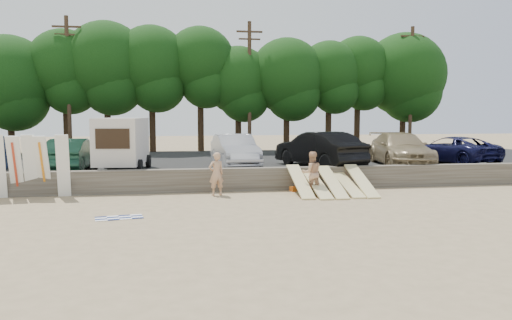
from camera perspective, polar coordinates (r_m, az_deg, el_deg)
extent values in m
plane|color=tan|center=(19.08, 0.70, -4.84)|extent=(120.00, 120.00, 0.00)
cube|color=#6B6356|center=(21.93, -0.70, -2.20)|extent=(44.00, 0.50, 1.00)
cube|color=#282828|center=(29.33, -2.95, -0.62)|extent=(44.00, 14.50, 0.70)
cylinder|color=#382616|center=(37.56, -26.19, 3.21)|extent=(0.44, 0.44, 3.32)
sphere|color=#1C4C15|center=(37.62, -26.39, 8.15)|extent=(6.06, 6.06, 6.06)
cylinder|color=#382616|center=(36.79, -20.83, 3.90)|extent=(0.44, 0.44, 3.99)
sphere|color=#1C4C15|center=(36.93, -21.03, 9.95)|extent=(5.07, 5.07, 5.07)
cylinder|color=#382616|center=(36.36, -16.59, 4.14)|extent=(0.44, 0.44, 4.16)
sphere|color=#1C4C15|center=(36.52, -16.76, 10.52)|extent=(5.82, 5.82, 5.82)
cylinder|color=#382616|center=(36.11, -11.75, 4.26)|extent=(0.44, 0.44, 4.18)
sphere|color=#1C4C15|center=(36.28, -11.87, 10.72)|extent=(5.35, 5.35, 5.35)
cylinder|color=#382616|center=(36.14, -6.34, 4.45)|extent=(0.44, 0.44, 4.32)
sphere|color=#1C4C15|center=(36.33, -6.41, 11.12)|extent=(4.97, 4.97, 4.97)
cylinder|color=#382616|center=(36.41, -2.04, 3.79)|extent=(0.44, 0.44, 3.44)
sphere|color=#1C4C15|center=(36.48, -2.06, 9.08)|extent=(4.92, 4.92, 4.92)
cylinder|color=#382616|center=(36.54, 3.50, 3.97)|extent=(0.44, 0.44, 3.67)
sphere|color=#1C4C15|center=(36.63, 3.53, 9.59)|extent=(5.45, 5.45, 5.45)
cylinder|color=#382616|center=(37.41, 8.27, 4.10)|extent=(0.44, 0.44, 3.86)
sphere|color=#1C4C15|center=(37.53, 8.35, 9.87)|extent=(4.63, 4.63, 4.63)
cylinder|color=#382616|center=(38.65, 11.47, 4.28)|extent=(0.44, 0.44, 4.13)
sphere|color=#1C4C15|center=(38.80, 11.58, 10.25)|extent=(4.75, 4.75, 4.75)
cylinder|color=#382616|center=(40.12, 16.41, 4.01)|extent=(0.44, 0.44, 3.85)
sphere|color=#1C4C15|center=(40.23, 16.55, 9.37)|extent=(6.29, 6.29, 6.29)
cylinder|color=#473321|center=(35.17, -20.65, 7.94)|extent=(0.26, 0.26, 9.00)
cube|color=#473321|center=(35.57, -20.85, 14.06)|extent=(1.80, 0.12, 0.12)
cube|color=#473321|center=(35.50, -20.83, 13.26)|extent=(1.50, 0.10, 0.10)
cylinder|color=#473321|center=(34.94, -0.74, 8.29)|extent=(0.26, 0.26, 9.00)
cube|color=#473321|center=(35.35, -0.75, 14.46)|extent=(1.80, 0.12, 0.12)
cube|color=#473321|center=(35.27, -0.75, 13.65)|extent=(1.50, 0.10, 0.10)
cylinder|color=#473321|center=(38.64, 17.30, 7.77)|extent=(0.26, 0.26, 9.00)
cube|color=#473321|center=(39.01, 17.45, 13.35)|extent=(1.80, 0.12, 0.12)
cube|color=#473321|center=(38.94, 17.43, 12.62)|extent=(1.50, 0.10, 0.10)
cube|color=beige|center=(24.22, -15.07, 2.13)|extent=(2.33, 4.05, 2.13)
cube|color=black|center=(22.30, -16.08, 2.35)|extent=(1.45, 0.19, 0.87)
cylinder|color=black|center=(23.31, -18.07, -0.73)|extent=(0.26, 0.66, 0.64)
cylinder|color=black|center=(22.88, -13.14, -0.72)|extent=(0.26, 0.66, 0.64)
cylinder|color=black|center=(25.74, -16.67, -0.15)|extent=(0.26, 0.66, 0.64)
cylinder|color=black|center=(25.35, -12.20, -0.13)|extent=(0.26, 0.66, 0.64)
imported|color=#113021|center=(25.02, -20.35, 0.59)|extent=(1.71, 4.63, 1.51)
imported|color=#B0B0B5|center=(25.10, -2.44, 1.08)|extent=(2.10, 5.10, 1.64)
imported|color=black|center=(25.12, 7.23, 1.21)|extent=(3.67, 5.72, 1.78)
imported|color=#96825F|center=(27.01, 16.18, 1.22)|extent=(3.29, 6.12, 1.69)
imported|color=black|center=(29.10, 21.50, 1.10)|extent=(3.68, 5.66, 1.45)
cube|color=white|center=(22.05, -25.79, -0.71)|extent=(0.53, 0.82, 2.51)
cube|color=white|center=(21.97, -24.40, -0.63)|extent=(0.54, 0.69, 2.54)
cube|color=white|center=(21.83, -23.18, -0.68)|extent=(0.54, 0.86, 2.50)
cube|color=white|center=(21.47, -21.18, -0.64)|extent=(0.57, 0.71, 2.54)
cube|color=beige|center=(20.91, 5.07, -2.43)|extent=(0.56, 2.83, 1.12)
cube|color=beige|center=(20.96, 6.97, -2.79)|extent=(0.56, 2.91, 0.86)
cube|color=beige|center=(21.08, 8.69, -2.48)|extent=(0.56, 2.85, 1.06)
cube|color=beige|center=(21.49, 10.38, -2.70)|extent=(0.56, 2.92, 0.81)
cube|color=beige|center=(21.55, 11.95, -2.31)|extent=(0.56, 2.84, 1.10)
imported|color=tan|center=(20.62, -4.56, -1.59)|extent=(0.74, 0.59, 1.79)
imported|color=tan|center=(20.88, 6.37, -1.50)|extent=(0.88, 0.69, 1.80)
cube|color=#279147|center=(21.39, 5.58, -3.34)|extent=(0.43, 0.37, 0.32)
cube|color=#CB5C17|center=(21.76, 4.35, -3.31)|extent=(0.38, 0.35, 0.22)
plane|color=white|center=(16.84, -15.38, -6.37)|extent=(1.73, 1.73, 0.00)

